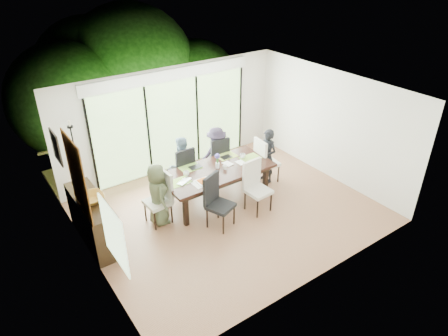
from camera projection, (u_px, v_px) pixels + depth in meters
floor at (230, 212)px, 8.87m from camera, size 6.00×5.00×0.01m
ceiling at (232, 95)px, 7.54m from camera, size 6.00×5.00×0.01m
wall_back at (172, 120)px, 10.00m from camera, size 6.00×0.02×2.70m
wall_front at (322, 218)px, 6.41m from camera, size 6.00×0.02×2.70m
wall_left at (86, 206)px, 6.70m from camera, size 0.02×5.00×2.70m
wall_right at (331, 125)px, 9.71m from camera, size 0.02×5.00×2.70m
glass_doors at (173, 126)px, 10.04m from camera, size 4.20×0.02×2.30m
blinds_header at (170, 75)px, 9.40m from camera, size 4.40×0.06×0.28m
mullion_a at (92, 147)px, 8.98m from camera, size 0.05×0.04×2.30m
mullion_b at (148, 132)px, 9.68m from camera, size 0.05×0.04×2.30m
mullion_c at (197, 120)px, 10.38m from camera, size 0.05×0.04×2.30m
mullion_d at (240, 109)px, 11.08m from camera, size 0.05×0.04×2.30m
side_window at (114, 235)px, 5.79m from camera, size 0.02×0.90×1.00m
deck at (160, 156)px, 11.32m from camera, size 6.00×1.80×0.10m
rail_top at (146, 127)px, 11.59m from camera, size 6.00×0.08×0.06m
foliage_left at (67, 100)px, 10.97m from camera, size 3.20×3.20×3.20m
foliage_mid at (132, 70)px, 12.33m from camera, size 4.00×4.00×4.00m
foliage_right at (196, 83)px, 12.92m from camera, size 2.80×2.80×2.80m
foliage_far at (93, 76)px, 12.41m from camera, size 3.60×3.60×3.60m
table_top at (217, 171)px, 8.93m from camera, size 2.56×1.17×0.06m
table_apron at (217, 174)px, 8.97m from camera, size 2.34×0.96×0.11m
table_leg_fl at (186, 210)px, 8.27m from camera, size 0.10×0.10×0.73m
table_leg_fr at (265, 180)px, 9.36m from camera, size 0.10×0.10×0.73m
table_leg_bl at (166, 192)px, 8.89m from camera, size 0.10×0.10×0.73m
table_leg_br at (243, 165)px, 9.97m from camera, size 0.10×0.10×0.73m
chair_left_end at (157, 199)px, 8.26m from camera, size 0.52×0.52×1.17m
chair_right_end at (268, 160)px, 9.77m from camera, size 0.53×0.53×1.17m
chair_far_left at (181, 168)px, 9.40m from camera, size 0.50×0.50×1.17m
chair_far_right at (216, 157)px, 9.90m from camera, size 0.55×0.55×1.17m
chair_near_left at (221, 202)px, 8.14m from camera, size 0.64×0.64×1.17m
chair_near_right at (259, 188)px, 8.64m from camera, size 0.52×0.52×1.17m
person_left_end at (158, 194)px, 8.22m from camera, size 0.50×0.70×1.37m
person_right_end at (267, 156)px, 9.71m from camera, size 0.47×0.68×1.37m
person_far_left at (181, 165)px, 9.33m from camera, size 0.72×0.54×1.37m
person_far_right at (217, 153)px, 9.83m from camera, size 0.70×0.51×1.37m
placemat_left at (180, 182)px, 8.43m from camera, size 0.47×0.34×0.01m
placemat_right at (250, 158)px, 9.38m from camera, size 0.47×0.34×0.01m
placemat_far_l at (190, 168)px, 8.97m from camera, size 0.47×0.34×0.01m
placemat_far_r at (227, 156)px, 9.47m from camera, size 0.47×0.34×0.01m
placemat_paper at (203, 182)px, 8.42m from camera, size 0.47×0.34×0.01m
tablet_far_l at (195, 167)px, 8.98m from camera, size 0.28×0.19×0.01m
tablet_far_r at (226, 157)px, 9.41m from camera, size 0.26×0.18×0.01m
papers at (243, 162)px, 9.22m from camera, size 0.32×0.23×0.00m
platter_base at (203, 182)px, 8.41m from camera, size 0.28×0.28×0.03m
platter_snacks at (203, 181)px, 8.40m from camera, size 0.21×0.21×0.01m
vase at (218, 165)px, 8.94m from camera, size 0.09×0.09×0.13m
hyacinth_stems at (217, 160)px, 8.88m from camera, size 0.04×0.04×0.17m
hyacinth_blooms at (217, 156)px, 8.83m from camera, size 0.12×0.12×0.12m
laptop at (186, 182)px, 8.41m from camera, size 0.41×0.35×0.03m
cup_a at (186, 174)px, 8.64m from camera, size 0.17×0.17×0.10m
cup_b at (225, 167)px, 8.89m from camera, size 0.12×0.12×0.10m
cup_c at (243, 156)px, 9.36m from camera, size 0.18×0.18×0.10m
book at (225, 165)px, 9.07m from camera, size 0.20×0.25×0.02m
sideboard at (93, 220)px, 7.80m from camera, size 0.48×1.72×0.97m
bowl at (90, 199)px, 7.46m from camera, size 0.51×0.51×0.12m
candlestick_base at (83, 190)px, 7.80m from camera, size 0.11×0.11×0.04m
candlestick_shaft at (77, 160)px, 7.47m from camera, size 0.03×0.03×1.34m
candlestick_pan at (70, 127)px, 7.14m from camera, size 0.11×0.11×0.03m
candle at (69, 123)px, 7.11m from camera, size 0.04×0.04×0.11m
tapestry at (77, 178)px, 6.83m from camera, size 0.02×1.00×1.50m
art_frame at (56, 147)px, 7.74m from camera, size 0.03×0.55×0.65m
art_canvas at (57, 147)px, 7.75m from camera, size 0.01×0.45×0.55m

